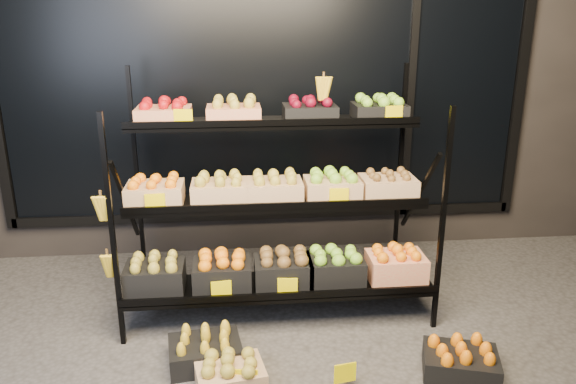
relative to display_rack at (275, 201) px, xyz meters
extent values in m
plane|color=#514F4C|center=(0.01, -0.60, -0.79)|extent=(24.00, 24.00, 0.00)
cube|color=#2D2826|center=(0.01, 2.00, 0.96)|extent=(6.00, 2.00, 3.50)
cube|color=black|center=(0.01, 0.98, 0.76)|extent=(4.20, 0.04, 2.40)
cube|color=black|center=(0.01, 0.96, -0.45)|extent=(4.30, 0.06, 0.08)
cube|color=black|center=(2.16, 0.96, 0.76)|extent=(0.08, 0.06, 2.50)
cube|color=black|center=(1.21, 0.96, 0.76)|extent=(0.06, 0.06, 2.50)
cylinder|color=black|center=(1.56, 0.93, 0.26)|extent=(0.02, 0.02, 0.25)
cube|color=black|center=(-1.01, -0.42, -0.04)|extent=(0.03, 0.03, 1.50)
cube|color=black|center=(1.04, -0.42, -0.04)|extent=(0.03, 0.03, 1.50)
cube|color=black|center=(-1.01, 0.55, 0.04)|extent=(0.03, 0.03, 1.66)
cube|color=black|center=(1.04, 0.55, 0.04)|extent=(0.03, 0.03, 1.66)
cube|color=black|center=(0.01, -0.25, -0.52)|extent=(2.05, 0.42, 0.03)
cube|color=black|center=(0.01, -0.45, -0.49)|extent=(2.05, 0.02, 0.05)
cube|color=black|center=(0.01, 0.05, -0.02)|extent=(2.05, 0.40, 0.03)
cube|color=black|center=(0.01, -0.14, 0.01)|extent=(2.05, 0.02, 0.05)
cube|color=black|center=(0.01, 0.35, 0.48)|extent=(2.05, 0.40, 0.03)
cube|color=black|center=(0.01, 0.16, 0.51)|extent=(2.05, 0.02, 0.05)
cube|color=tan|center=(-0.75, 0.35, 0.55)|extent=(0.38, 0.28, 0.11)
ellipsoid|color=#B90D1B|center=(-0.75, 0.35, 0.63)|extent=(0.32, 0.24, 0.07)
cube|color=tan|center=(-0.26, 0.35, 0.55)|extent=(0.38, 0.28, 0.11)
ellipsoid|color=gold|center=(-0.26, 0.35, 0.63)|extent=(0.32, 0.24, 0.07)
cube|color=black|center=(0.28, 0.35, 0.55)|extent=(0.38, 0.28, 0.11)
ellipsoid|color=maroon|center=(0.28, 0.35, 0.63)|extent=(0.32, 0.24, 0.07)
cube|color=black|center=(0.79, 0.35, 0.55)|extent=(0.38, 0.28, 0.11)
ellipsoid|color=#89CD33|center=(0.79, 0.35, 0.63)|extent=(0.32, 0.24, 0.07)
cube|color=tan|center=(-0.81, 0.05, 0.06)|extent=(0.38, 0.28, 0.14)
ellipsoid|color=orange|center=(-0.81, 0.05, 0.16)|extent=(0.32, 0.24, 0.07)
cube|color=tan|center=(-0.37, 0.05, 0.06)|extent=(0.38, 0.28, 0.14)
ellipsoid|color=gold|center=(-0.37, 0.05, 0.16)|extent=(0.32, 0.24, 0.07)
cube|color=tan|center=(0.00, 0.05, 0.06)|extent=(0.38, 0.28, 0.14)
ellipsoid|color=gold|center=(0.00, 0.05, 0.16)|extent=(0.32, 0.24, 0.07)
cube|color=tan|center=(0.41, 0.05, 0.06)|extent=(0.38, 0.28, 0.14)
ellipsoid|color=#89CD33|center=(0.41, 0.05, 0.16)|extent=(0.32, 0.24, 0.07)
cube|color=tan|center=(0.81, 0.05, 0.06)|extent=(0.38, 0.28, 0.14)
ellipsoid|color=brown|center=(0.81, 0.05, 0.16)|extent=(0.32, 0.24, 0.07)
cube|color=black|center=(-0.81, -0.25, -0.42)|extent=(0.38, 0.28, 0.18)
ellipsoid|color=gold|center=(-0.81, -0.25, -0.30)|extent=(0.32, 0.24, 0.07)
cube|color=black|center=(-0.37, -0.25, -0.42)|extent=(0.38, 0.28, 0.18)
ellipsoid|color=orange|center=(-0.37, -0.25, -0.30)|extent=(0.32, 0.24, 0.07)
cube|color=black|center=(0.04, -0.25, -0.42)|extent=(0.38, 0.28, 0.18)
ellipsoid|color=brown|center=(0.04, -0.25, -0.30)|extent=(0.32, 0.24, 0.07)
cube|color=black|center=(0.39, -0.25, -0.42)|extent=(0.38, 0.28, 0.18)
ellipsoid|color=#89CD33|center=(0.39, -0.25, -0.30)|extent=(0.32, 0.24, 0.07)
cube|color=tan|center=(0.81, -0.25, -0.42)|extent=(0.38, 0.28, 0.18)
ellipsoid|color=orange|center=(0.81, -0.25, -0.30)|extent=(0.32, 0.24, 0.07)
ellipsoid|color=yellow|center=(-1.06, -0.40, 0.22)|extent=(0.14, 0.08, 0.22)
ellipsoid|color=yellow|center=(-1.06, -0.40, -0.16)|extent=(0.14, 0.08, 0.22)
ellipsoid|color=yellow|center=(0.36, 0.25, 0.82)|extent=(0.14, 0.08, 0.22)
cube|color=#E6CD00|center=(-0.79, -0.10, 0.05)|extent=(0.13, 0.01, 0.12)
cube|color=#E6CD00|center=(0.43, -0.10, 0.05)|extent=(0.13, 0.01, 0.12)
cube|color=#E6CD00|center=(0.86, 0.20, 0.55)|extent=(0.13, 0.01, 0.12)
cube|color=#E6CD00|center=(-0.60, 0.20, 0.55)|extent=(0.13, 0.01, 0.12)
cube|color=#E6CD00|center=(-0.37, -0.40, -0.45)|extent=(0.13, 0.01, 0.12)
cube|color=#E6CD00|center=(0.05, -0.40, -0.45)|extent=(0.13, 0.01, 0.12)
cube|color=#E6CD00|center=(0.32, -1.00, -0.73)|extent=(0.13, 0.01, 0.12)
cube|color=tan|center=(-0.33, -0.92, -0.72)|extent=(0.42, 0.34, 0.13)
ellipsoid|color=gold|center=(-0.33, -0.92, -0.63)|extent=(0.35, 0.29, 0.07)
cube|color=black|center=(-0.48, -0.69, -0.71)|extent=(0.46, 0.37, 0.15)
ellipsoid|color=yellow|center=(-0.48, -0.69, -0.61)|extent=(0.39, 0.31, 0.07)
cube|color=black|center=(1.01, -0.95, -0.72)|extent=(0.49, 0.42, 0.14)
ellipsoid|color=orange|center=(1.01, -0.95, -0.61)|extent=(0.42, 0.35, 0.07)
camera|label=1|loc=(-0.26, -3.63, 1.27)|focal=35.00mm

